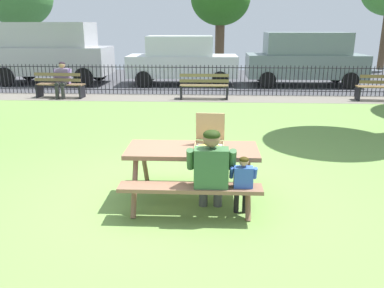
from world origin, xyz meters
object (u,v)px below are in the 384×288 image
object	(u,v)px
child_at_table	(243,181)
park_bench_left	(60,85)
adult_at_table	(211,169)
parked_car_far_left	(52,52)
parked_car_left	(182,60)
park_bench_center	(204,87)
picnic_table_foreground	(192,160)
person_on_park_bench	(62,78)
parked_car_center	(305,58)
pizza_box_open	(210,141)
park_bench_right	(383,88)

from	to	relation	value
child_at_table	park_bench_left	bearing A→B (deg)	123.62
adult_at_table	park_bench_left	distance (m)	9.75
parked_car_far_left	parked_car_left	xyz separation A→B (m)	(5.36, -0.00, -0.30)
child_at_table	park_bench_center	distance (m)	8.34
parked_car_left	adult_at_table	bearing A→B (deg)	-83.80
picnic_table_foreground	parked_car_far_left	distance (m)	12.75
park_bench_left	person_on_park_bench	distance (m)	0.26
park_bench_center	parked_car_left	bearing A→B (deg)	106.82
adult_at_table	parked_car_center	world-z (taller)	parked_car_center
picnic_table_foreground	parked_car_left	size ratio (longest dim) A/B	0.41
parked_car_left	parked_car_center	world-z (taller)	parked_car_center
adult_at_table	parked_car_left	world-z (taller)	parked_car_left
pizza_box_open	parked_car_far_left	size ratio (longest dim) A/B	0.10
park_bench_right	parked_car_left	xyz separation A→B (m)	(-6.76, 3.25, 0.59)
pizza_box_open	adult_at_table	world-z (taller)	pizza_box_open
adult_at_table	park_bench_left	world-z (taller)	adult_at_table
parked_car_center	park_bench_right	bearing A→B (deg)	-60.75
picnic_table_foreground	parked_car_far_left	size ratio (longest dim) A/B	0.38
park_bench_center	park_bench_right	xyz separation A→B (m)	(5.78, 0.00, 0.00)
child_at_table	park_bench_right	distance (m)	9.76
person_on_park_bench	parked_car_far_left	distance (m)	3.66
pizza_box_open	parked_car_far_left	world-z (taller)	parked_car_far_left
parked_car_left	parked_car_center	size ratio (longest dim) A/B	0.97
park_bench_left	parked_car_center	size ratio (longest dim) A/B	0.35
park_bench_left	parked_car_left	size ratio (longest dim) A/B	0.37
park_bench_left	park_bench_right	size ratio (longest dim) A/B	1.00
park_bench_center	park_bench_right	distance (m)	5.78
picnic_table_foreground	parked_car_left	bearing A→B (deg)	95.14
parked_car_center	picnic_table_foreground	bearing A→B (deg)	-109.72
park_bench_center	person_on_park_bench	distance (m)	4.76
park_bench_left	parked_car_left	xyz separation A→B (m)	(3.87, 3.25, 0.59)
parked_car_far_left	parked_car_center	distance (m)	10.31
pizza_box_open	park_bench_right	size ratio (longest dim) A/B	0.28
child_at_table	park_bench_left	world-z (taller)	child_at_table
person_on_park_bench	park_bench_center	bearing A→B (deg)	-0.23
adult_at_table	parked_car_left	bearing A→B (deg)	96.20
child_at_table	parked_car_left	distance (m)	11.68
pizza_box_open	child_at_table	xyz separation A→B (m)	(0.42, -0.58, -0.34)
adult_at_table	parked_car_center	size ratio (longest dim) A/B	0.26
picnic_table_foreground	park_bench_right	bearing A→B (deg)	53.44
adult_at_table	park_bench_right	size ratio (longest dim) A/B	0.73
person_on_park_bench	pizza_box_open	bearing A→B (deg)	-57.19
picnic_table_foreground	child_at_table	size ratio (longest dim) A/B	2.11
picnic_table_foreground	pizza_box_open	world-z (taller)	pizza_box_open
park_bench_right	parked_car_center	distance (m)	3.78
park_bench_left	parked_car_far_left	bearing A→B (deg)	114.57
adult_at_table	picnic_table_foreground	bearing A→B (deg)	117.68
person_on_park_bench	adult_at_table	bearing A→B (deg)	-58.82
pizza_box_open	park_bench_center	xyz separation A→B (m)	(-0.24, 7.73, -0.44)
child_at_table	park_bench_right	bearing A→B (deg)	58.38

